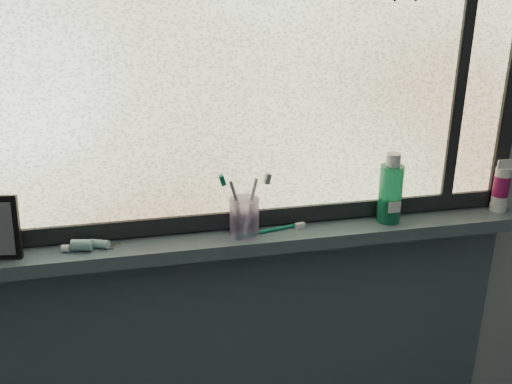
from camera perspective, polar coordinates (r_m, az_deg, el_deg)
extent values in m
cube|color=#9EA3A8|center=(1.66, 0.27, 4.27)|extent=(3.00, 0.01, 2.50)
cube|color=#46555E|center=(1.68, 0.80, -4.65)|extent=(1.62, 0.14, 0.04)
cube|color=#46555E|center=(2.00, 0.34, -17.16)|extent=(1.62, 0.02, 0.98)
cube|color=silver|center=(1.57, 0.47, 13.82)|extent=(1.50, 0.01, 1.00)
cube|color=black|center=(1.70, 0.45, -2.44)|extent=(1.60, 0.03, 0.05)
cube|color=black|center=(1.80, 20.08, 13.52)|extent=(0.03, 0.03, 1.00)
cylinder|color=#CEA9DF|center=(1.63, -1.18, -2.50)|extent=(0.09, 0.09, 0.11)
cylinder|color=#1C935C|center=(1.75, 13.32, 0.40)|extent=(0.07, 0.07, 0.18)
cylinder|color=silver|center=(1.95, 23.35, 0.77)|extent=(0.06, 0.06, 0.12)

